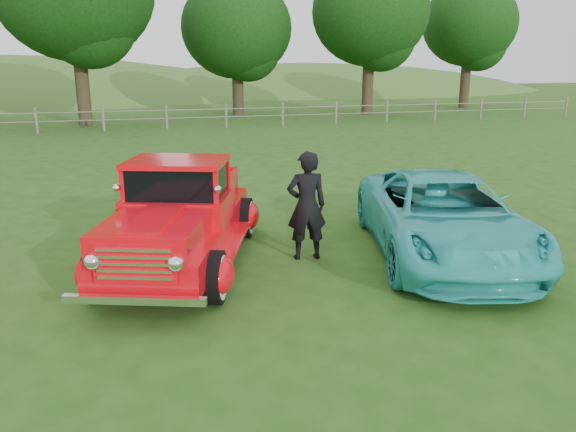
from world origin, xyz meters
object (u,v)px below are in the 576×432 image
object	(u,v)px
man	(307,206)
tree_near_east	(236,28)
tree_far_east	(470,24)
teal_sedan	(443,217)
tree_mid_east	(370,13)
red_pickup	(181,218)

from	to	relation	value
man	tree_near_east	bearing A→B (deg)	-93.93
tree_near_east	tree_far_east	bearing A→B (deg)	3.37
tree_far_east	teal_sedan	bearing A→B (deg)	-123.36
tree_mid_east	teal_sedan	world-z (taller)	tree_mid_east
tree_mid_east	man	size ratio (longest dim) A/B	5.09
tree_mid_east	teal_sedan	size ratio (longest dim) A/B	1.86
red_pickup	teal_sedan	world-z (taller)	red_pickup
tree_mid_east	teal_sedan	bearing A→B (deg)	-111.02
teal_sedan	man	size ratio (longest dim) A/B	2.73
tree_far_east	man	distance (m)	35.48
tree_near_east	tree_mid_east	bearing A→B (deg)	-14.04
tree_near_east	tree_mid_east	xyz separation A→B (m)	(8.00, -2.00, 0.93)
tree_mid_east	red_pickup	xyz separation A→B (m)	(-14.20, -24.80, -5.38)
red_pickup	teal_sedan	xyz separation A→B (m)	(4.35, -0.81, -0.09)
tree_near_east	teal_sedan	world-z (taller)	tree_near_east
tree_near_east	teal_sedan	xyz separation A→B (m)	(-1.84, -27.62, -4.54)
red_pickup	man	distance (m)	2.09
tree_near_east	man	bearing A→B (deg)	-98.66
tree_mid_east	red_pickup	size ratio (longest dim) A/B	1.79
man	tree_far_east	bearing A→B (deg)	-122.23
red_pickup	man	bearing A→B (deg)	11.91
tree_mid_east	man	distance (m)	28.35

